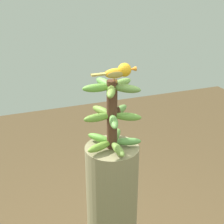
% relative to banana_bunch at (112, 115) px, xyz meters
% --- Properties ---
extents(banana_bunch, '(0.29, 0.29, 0.35)m').
position_rel_banana_bunch_xyz_m(banana_bunch, '(0.00, 0.00, 0.00)').
color(banana_bunch, '#4C2D1E').
rests_on(banana_bunch, banana_tree).
extents(perched_bird, '(0.06, 0.21, 0.08)m').
position_rel_banana_bunch_xyz_m(perched_bird, '(-0.02, -0.03, 0.22)').
color(perched_bird, '#C68933').
rests_on(perched_bird, banana_bunch).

